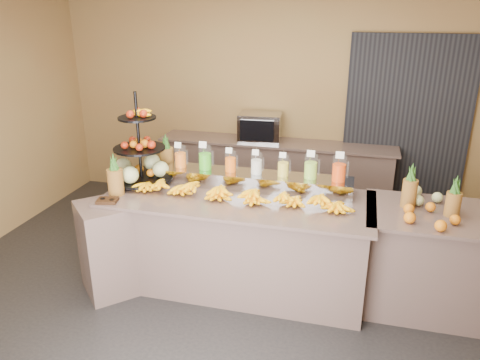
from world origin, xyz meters
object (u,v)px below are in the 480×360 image
at_px(pitcher_tray, 256,181).
at_px(fruit_stand, 144,161).
at_px(right_fruit_pile, 429,207).
at_px(oven_warmer, 260,127).
at_px(condiment_caddy, 107,201).
at_px(banana_heap, 237,191).

height_order(pitcher_tray, fruit_stand, fruit_stand).
bearing_deg(right_fruit_pile, fruit_stand, 177.37).
relative_size(fruit_stand, oven_warmer, 1.69).
distance_m(fruit_stand, condiment_caddy, 0.60).
relative_size(condiment_caddy, oven_warmer, 0.34).
bearing_deg(condiment_caddy, fruit_stand, 77.37).
bearing_deg(pitcher_tray, banana_heap, -109.57).
xyz_separation_m(pitcher_tray, condiment_caddy, (-1.23, -0.68, -0.06)).
relative_size(banana_heap, oven_warmer, 3.84).
height_order(fruit_stand, right_fruit_pile, fruit_stand).
distance_m(fruit_stand, oven_warmer, 1.97).
bearing_deg(fruit_stand, right_fruit_pile, -0.94).
relative_size(pitcher_tray, oven_warmer, 3.41).
relative_size(pitcher_tray, fruit_stand, 2.02).
xyz_separation_m(pitcher_tray, fruit_stand, (-1.11, -0.13, 0.16)).
xyz_separation_m(banana_heap, oven_warmer, (-0.22, 1.98, 0.10)).
relative_size(pitcher_tray, banana_heap, 0.89).
bearing_deg(pitcher_tray, condiment_caddy, -151.06).
relative_size(condiment_caddy, right_fruit_pile, 0.38).
distance_m(condiment_caddy, right_fruit_pile, 2.82).
xyz_separation_m(fruit_stand, right_fruit_pile, (2.66, -0.12, -0.15)).
distance_m(right_fruit_pile, oven_warmer, 2.69).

